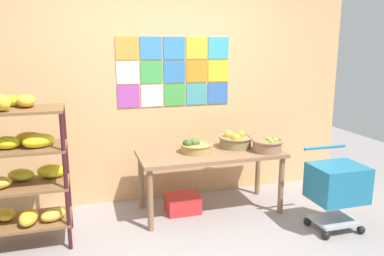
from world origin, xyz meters
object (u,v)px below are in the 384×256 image
at_px(banana_shelf_unit, 20,166).
at_px(fruit_basket_left, 195,146).
at_px(display_table, 210,159).
at_px(shopping_cart, 337,186).
at_px(produce_crate_under_table, 183,203).
at_px(fruit_basket_back_left, 267,145).
at_px(fruit_basket_right, 235,140).

relative_size(banana_shelf_unit, fruit_basket_left, 4.09).
height_order(display_table, shopping_cart, shopping_cart).
height_order(fruit_basket_left, produce_crate_under_table, fruit_basket_left).
distance_m(display_table, shopping_cart, 1.31).
height_order(display_table, fruit_basket_back_left, fruit_basket_back_left).
xyz_separation_m(fruit_basket_right, shopping_cart, (0.71, -0.88, -0.29)).
bearing_deg(fruit_basket_back_left, fruit_basket_right, 135.59).
distance_m(fruit_basket_left, shopping_cart, 1.48).
height_order(fruit_basket_back_left, shopping_cart, fruit_basket_back_left).
distance_m(fruit_basket_right, fruit_basket_back_left, 0.37).
relative_size(display_table, fruit_basket_right, 4.12).
bearing_deg(fruit_basket_left, produce_crate_under_table, 175.24).
xyz_separation_m(display_table, produce_crate_under_table, (-0.30, 0.05, -0.50)).
bearing_deg(fruit_basket_back_left, shopping_cart, -54.57).
bearing_deg(fruit_basket_right, banana_shelf_unit, -172.05).
distance_m(banana_shelf_unit, display_table, 1.89).
distance_m(produce_crate_under_table, shopping_cart, 1.62).
bearing_deg(fruit_basket_back_left, display_table, 165.32).
bearing_deg(display_table, fruit_basket_right, 17.44).
bearing_deg(shopping_cart, fruit_basket_right, 122.79).
relative_size(display_table, fruit_basket_back_left, 4.59).
relative_size(fruit_basket_right, fruit_basket_back_left, 1.12).
relative_size(banana_shelf_unit, fruit_basket_back_left, 4.17).
bearing_deg(banana_shelf_unit, fruit_basket_left, 8.02).
bearing_deg(banana_shelf_unit, fruit_basket_right, 7.95).
relative_size(banana_shelf_unit, produce_crate_under_table, 3.93).
bearing_deg(banana_shelf_unit, display_table, 6.20).
bearing_deg(fruit_basket_back_left, fruit_basket_left, 165.60).
relative_size(display_table, fruit_basket_left, 4.51).
bearing_deg(fruit_basket_right, display_table, -162.56).
bearing_deg(display_table, shopping_cart, -36.79).
bearing_deg(display_table, fruit_basket_back_left, -14.68).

